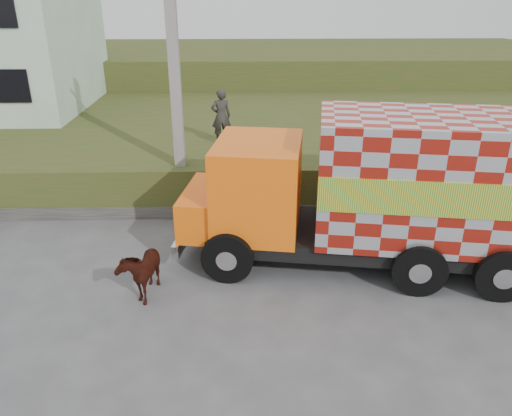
{
  "coord_description": "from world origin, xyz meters",
  "views": [
    {
      "loc": [
        0.86,
        -9.7,
        6.4
      ],
      "look_at": [
        1.19,
        1.79,
        1.3
      ],
      "focal_mm": 35.0,
      "sensor_mm": 36.0,
      "label": 1
    }
  ],
  "objects_px": {
    "cargo_truck": "(378,191)",
    "pedestrian": "(221,116)",
    "utility_pole": "(175,78)",
    "cow": "(141,269)"
  },
  "relations": [
    {
      "from": "cargo_truck",
      "to": "pedestrian",
      "type": "bearing_deg",
      "value": 133.67
    },
    {
      "from": "pedestrian",
      "to": "utility_pole",
      "type": "bearing_deg",
      "value": 51.06
    },
    {
      "from": "utility_pole",
      "to": "pedestrian",
      "type": "bearing_deg",
      "value": 63.31
    },
    {
      "from": "cargo_truck",
      "to": "cow",
      "type": "bearing_deg",
      "value": -158.44
    },
    {
      "from": "cargo_truck",
      "to": "pedestrian",
      "type": "relative_size",
      "value": 4.79
    },
    {
      "from": "utility_pole",
      "to": "cow",
      "type": "relative_size",
      "value": 5.4
    },
    {
      "from": "cargo_truck",
      "to": "cow",
      "type": "xyz_separation_m",
      "value": [
        -5.52,
        -1.24,
        -1.33
      ]
    },
    {
      "from": "utility_pole",
      "to": "cow",
      "type": "height_order",
      "value": "utility_pole"
    },
    {
      "from": "cow",
      "to": "utility_pole",
      "type": "bearing_deg",
      "value": 92.22
    },
    {
      "from": "utility_pole",
      "to": "cargo_truck",
      "type": "distance_m",
      "value": 6.44
    }
  ]
}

